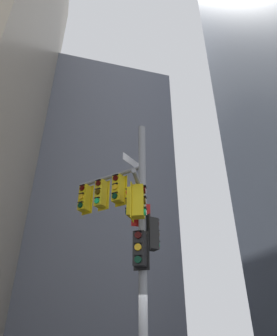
# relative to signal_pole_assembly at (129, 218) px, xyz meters

# --- Properties ---
(building_mid_block) EXTENTS (14.63, 14.63, 28.25)m
(building_mid_block) POSITION_rel_signal_pole_assembly_xyz_m (0.53, 21.60, 9.28)
(building_mid_block) COLOR slate
(building_mid_block) RESTS_ON ground
(signal_pole_assembly) EXTENTS (2.58, 3.68, 8.37)m
(signal_pole_assembly) POSITION_rel_signal_pole_assembly_xyz_m (0.00, 0.00, 0.00)
(signal_pole_assembly) COLOR gray
(signal_pole_assembly) RESTS_ON ground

